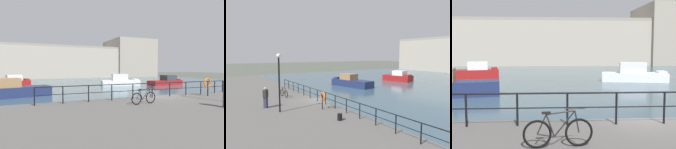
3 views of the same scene
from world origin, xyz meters
The scene contains 6 objects.
ground_plane centered at (0.00, 0.00, 0.00)m, with size 240.00×240.00×0.00m, color #4C5147.
water_basin centered at (0.00, 30.20, 0.01)m, with size 80.00×60.00×0.01m, color #385160.
harbor_building centered at (7.30, 58.08, 5.58)m, with size 72.13×17.37×14.41m.
moored_white_yacht centered at (-12.14, 23.68, 0.82)m, with size 6.07×3.71×2.10m.
moored_green_narrowboat centered at (6.22, 20.17, 0.78)m, with size 7.41×3.72×2.14m.
parked_bicycle centered at (-3.15, -2.76, 1.43)m, with size 1.77×0.22×0.98m.
Camera 3 is at (-3.40, -9.32, 3.47)m, focal length 43.30 mm.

